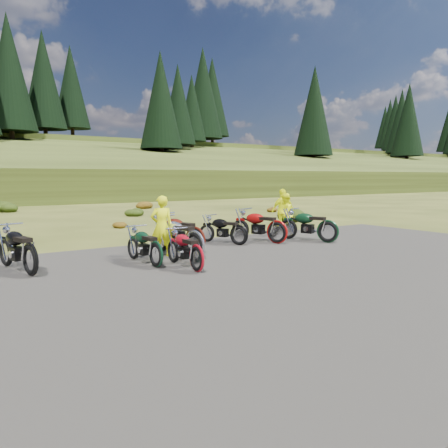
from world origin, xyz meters
TOP-DOWN VIEW (x-y plane):
  - ground at (0.00, 0.00)m, footprint 300.00×300.00m
  - gravel_pad at (0.00, -2.00)m, footprint 20.00×12.00m
  - hill_slope at (0.00, 50.00)m, footprint 300.00×45.97m
  - conifer_23 at (3.00, 62.00)m, footprint 7.48×7.48m
  - conifer_24 at (9.00, 68.00)m, footprint 7.04×7.04m
  - conifer_25 at (15.00, 74.00)m, footprint 6.60×6.60m
  - conifer_26 at (21.00, 49.00)m, footprint 6.16×6.16m
  - conifer_27 at (27.00, 55.00)m, footprint 5.72×5.72m
  - conifer_28 at (33.00, 61.00)m, footprint 5.28×5.28m
  - conifer_29 at (39.00, 67.00)m, footprint 7.92×7.92m
  - conifer_30 at (45.00, 73.00)m, footprint 7.48×7.48m
  - conifer_31 at (51.00, 48.00)m, footprint 7.04×7.04m
  - conifer_32 at (57.00, 54.00)m, footprint 6.60×6.60m
  - conifer_33 at (63.00, 60.00)m, footprint 6.16×6.16m
  - conifer_34 at (69.00, 66.00)m, footprint 5.72×5.72m
  - conifer_35 at (75.00, 72.00)m, footprint 5.28×5.28m
  - conifer_36 at (81.00, 78.00)m, footprint 7.92×7.92m
  - conifer_37 at (87.00, 53.00)m, footprint 7.48×7.48m
  - conifer_38 at (93.00, 59.00)m, footprint 7.04×7.04m
  - conifer_39 at (99.00, 65.00)m, footprint 6.60×6.60m
  - conifer_40 at (105.00, 71.00)m, footprint 6.16×6.16m
  - conifer_41 at (111.00, 77.00)m, footprint 5.72×5.72m
  - shrub_3 at (-3.30, 21.90)m, footprint 1.56×1.56m
  - shrub_4 at (-0.40, 9.20)m, footprint 0.77×0.77m
  - shrub_5 at (2.50, 14.50)m, footprint 1.03×1.03m
  - shrub_6 at (5.40, 19.80)m, footprint 1.30×1.30m
  - shrub_7 at (8.30, 7.10)m, footprint 1.56×1.56m
  - shrub_8 at (11.20, 12.40)m, footprint 0.77×0.77m
  - motorcycle_0 at (-5.57, 0.92)m, footprint 1.21×2.34m
  - motorcycle_1 at (-2.14, -0.85)m, footprint 0.67×1.93m
  - motorcycle_2 at (-2.73, 0.19)m, footprint 0.77×1.97m
  - motorcycle_3 at (-1.34, 0.66)m, footprint 1.25×2.39m
  - motorcycle_4 at (-0.82, 1.49)m, footprint 1.37×2.39m
  - motorcycle_5 at (1.14, 1.95)m, footprint 1.39×2.04m
  - motorcycle_6 at (2.44, 1.51)m, footprint 1.50×2.41m
  - motorcycle_7 at (4.05, 0.69)m, footprint 1.57×2.39m
  - person_middle at (-1.93, 1.51)m, footprint 0.72×0.56m
  - person_right_a at (4.04, 2.93)m, footprint 0.99×0.90m
  - person_right_b at (4.78, 3.87)m, footprint 1.11×0.60m

SIDE VIEW (x-z plane):
  - ground at x=0.00m, z-range 0.00..0.00m
  - gravel_pad at x=0.00m, z-range -0.02..0.02m
  - hill_slope at x=0.00m, z-range -4.69..4.69m
  - motorcycle_0 at x=-5.57m, z-range -0.58..0.58m
  - motorcycle_1 at x=-2.14m, z-range -0.50..0.50m
  - motorcycle_2 at x=-2.73m, z-range -0.51..0.51m
  - motorcycle_3 at x=-1.34m, z-range -0.60..0.60m
  - motorcycle_4 at x=-0.82m, z-range -0.59..0.59m
  - motorcycle_5 at x=1.14m, z-range -0.51..0.51m
  - motorcycle_6 at x=2.44m, z-range -0.60..0.60m
  - motorcycle_7 at x=4.05m, z-range -0.59..0.59m
  - shrub_4 at x=-0.40m, z-range 0.00..0.45m
  - shrub_8 at x=11.20m, z-range 0.00..0.45m
  - shrub_5 at x=2.50m, z-range 0.00..0.61m
  - shrub_6 at x=5.40m, z-range 0.00..0.77m
  - shrub_3 at x=-3.30m, z-range 0.00..0.92m
  - shrub_7 at x=8.30m, z-range 0.00..0.92m
  - person_right_a at x=4.04m, z-range 0.00..1.66m
  - person_middle at x=-1.93m, z-range 0.00..1.77m
  - person_right_b at x=4.78m, z-range 0.00..1.80m
  - conifer_26 at x=21.00m, z-range 5.37..21.37m
  - conifer_27 at x=27.00m, z-range 6.56..21.56m
  - conifer_31 at x=51.00m, z-range 5.18..23.18m
  - conifer_28 at x=33.00m, z-range 7.76..21.76m
  - conifer_32 at x=57.00m, z-range 6.37..23.37m
  - conifer_33 at x=63.00m, z-range 7.56..23.56m
  - conifer_37 at x=87.00m, z-range 6.17..25.17m
  - conifer_34 at x=69.00m, z-range 8.76..23.76m
  - conifer_38 at x=93.00m, z-range 7.37..25.37m
  - conifer_35 at x=75.00m, z-range 9.95..23.95m
  - conifer_39 at x=99.00m, z-range 8.56..25.56m
  - conifer_23 at x=3.00m, z-range 7.97..26.97m
  - conifer_41 at x=111.00m, z-range 10.15..25.15m
  - conifer_40 at x=105.00m, z-range 9.76..25.76m
  - conifer_24 at x=9.00m, z-range 9.16..27.16m
  - conifer_25 at x=15.00m, z-range 10.16..27.16m
  - conifer_29 at x=39.00m, z-range 8.97..28.97m
  - conifer_30 at x=45.00m, z-range 10.16..29.16m
  - conifer_36 at x=81.00m, z-range 10.16..30.16m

